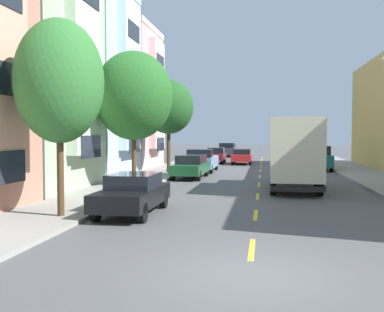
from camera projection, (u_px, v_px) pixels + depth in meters
ground_plane at (261, 168)px, 39.29m from camera, size 160.00×160.00×0.00m
sidewalk_left at (173, 168)px, 38.40m from camera, size 3.20×120.00×0.14m
sidewalk_right at (353, 170)px, 36.23m from camera, size 3.20×120.00×0.14m
lane_centerline_dashes at (260, 173)px, 33.86m from camera, size 0.14×47.20×0.01m
townhouse_third_powder_blue at (32, 86)px, 31.64m from camera, size 13.98×7.59×12.61m
townhouse_fourth_rose at (96, 101)px, 39.10m from camera, size 10.65×7.59×11.61m
street_tree_nearest at (59, 81)px, 15.41m from camera, size 2.93×2.93×6.51m
street_tree_second at (134, 96)px, 24.17m from camera, size 4.04×4.04×6.98m
street_tree_third at (168, 107)px, 32.94m from camera, size 3.52×3.52×6.51m
delivery_box_truck at (294, 151)px, 23.84m from camera, size 2.47×7.31×3.62m
parked_hatchback_burgundy at (216, 155)px, 45.62m from camera, size 1.76×4.01×1.50m
parked_pickup_charcoal at (227, 150)px, 58.48m from camera, size 2.15×5.35×1.73m
parked_suv_teal at (317, 158)px, 36.88m from camera, size 1.95×4.80×1.93m
parked_sedan_black at (133, 193)px, 16.77m from camera, size 1.85×4.52×1.43m
parked_wagon_forest at (191, 166)px, 30.21m from camera, size 1.94×4.75×1.50m
parked_pickup_sky at (202, 161)px, 35.36m from camera, size 2.01×5.30×1.73m
parked_wagon_navy at (229, 149)px, 64.25m from camera, size 1.82×4.70×1.50m
moving_red_sedan at (242, 156)px, 44.17m from camera, size 1.80×4.50×1.43m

